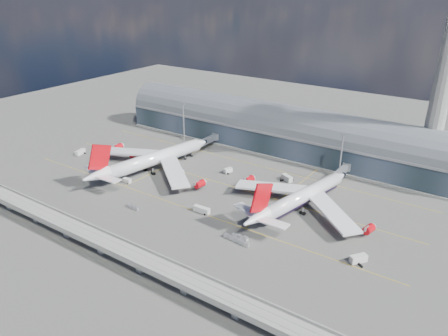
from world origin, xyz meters
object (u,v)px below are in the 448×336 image
Objects in this scene: service_truck_1 at (127,181)px; cargo_train_0 at (133,207)px; service_truck_2 at (202,210)px; cargo_train_2 at (240,237)px; control_tower at (444,78)px; floodlight_mast_left at (184,122)px; service_truck_4 at (228,171)px; service_truck_5 at (287,178)px; floodlight_mast_right at (341,157)px; service_truck_3 at (358,259)px; cargo_train_1 at (236,240)px; airliner_left at (151,160)px; airliner_right at (300,198)px; service_truck_0 at (80,152)px.

cargo_train_0 is at bearing -131.13° from service_truck_1.
service_truck_2 is 1.11× the size of cargo_train_2.
floodlight_mast_left is (-135.00, -28.00, -38.00)m from control_tower.
service_truck_5 reaches higher than service_truck_4.
floodlight_mast_right is at bearing -32.27° from service_truck_2.
cargo_train_1 is (-43.58, -13.54, -0.73)m from service_truck_3.
floodlight_mast_left is 3.73× the size of service_truck_5.
service_truck_5 reaches higher than cargo_train_2.
cargo_train_0 is (21.47, -35.00, -6.05)m from airliner_left.
service_truck_5 is 78.04m from cargo_train_0.
service_truck_2 is at bearing -120.20° from floodlight_mast_right.
floodlight_mast_left is at bearing -168.62° from service_truck_3.
cargo_train_1 is at bearing -144.75° from service_truck_5.
cargo_train_2 is at bearing -5.36° from cargo_train_1.
floodlight_mast_right reaches higher than cargo_train_1.
service_truck_2 is 44.46m from service_truck_4.
airliner_left is 11.92× the size of service_truck_3.
service_truck_2 is at bearing -128.10° from control_tower.
cargo_train_1 is (-47.45, -103.41, -50.79)m from control_tower.
floodlight_mast_right is 3.59× the size of cargo_train_2.
airliner_right is at bearing -95.02° from floodlight_mast_right.
floodlight_mast_left is 90.63m from service_truck_2.
service_truck_0 is (-51.16, -5.65, -5.34)m from airliner_left.
service_truck_4 is at bearing 16.84° from service_truck_2.
floodlight_mast_right is 5.06× the size of service_truck_4.
service_truck_4 is at bearing -13.79° from cargo_train_0.
floodlight_mast_left is 3.59× the size of cargo_train_2.
airliner_right is 42.23m from service_truck_3.
service_truck_3 is at bearing -64.99° from cargo_train_2.
airliner_left is at bearing -152.98° from floodlight_mast_right.
cargo_train_1 is at bearing -99.37° from floodlight_mast_right.
cargo_train_1 is at bearing -25.80° from service_truck_0.
floodlight_mast_left is 87.44m from cargo_train_0.
airliner_right is 9.51× the size of service_truck_0.
cargo_train_2 is at bearing -10.69° from airliner_left.
floodlight_mast_left is 46.60m from airliner_left.
service_truck_2 is at bearing -45.98° from floodlight_mast_left.
service_truck_4 is 63.98m from cargo_train_2.
service_truck_5 is (-52.82, 47.78, 0.02)m from service_truck_3.
floodlight_mast_left is 54.42m from service_truck_4.
cargo_train_1 is at bearing -115.37° from service_truck_2.
floodlight_mast_left is 0.33× the size of airliner_left.
cargo_train_1 is 1.72× the size of cargo_train_2.
floodlight_mast_left reaches higher than service_truck_2.
cargo_train_1 is at bearing -126.11° from service_truck_3.
airliner_left is 83.29m from airliner_right.
floodlight_mast_right is at bearing -30.29° from service_truck_5.
airliner_left reaches higher than airliner_right.
airliner_left reaches higher than service_truck_4.
floodlight_mast_left is 63.45m from service_truck_0.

